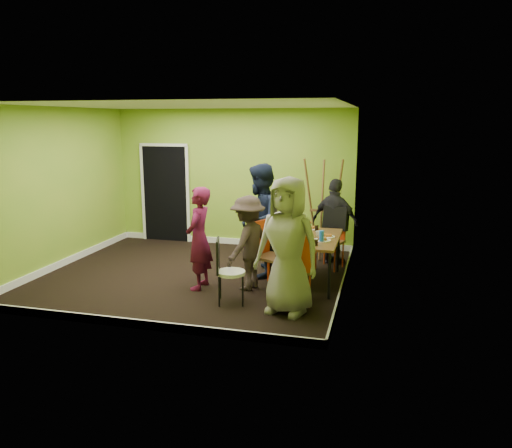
{
  "coord_description": "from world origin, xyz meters",
  "views": [
    {
      "loc": [
        3.03,
        -7.56,
        2.58
      ],
      "look_at": [
        1.08,
        0.0,
        0.94
      ],
      "focal_mm": 35.0,
      "sensor_mm": 36.0,
      "label": 1
    }
  ],
  "objects_px": {
    "chair_left_far": "(273,250)",
    "person_standing": "(199,238)",
    "chair_bentwood": "(226,268)",
    "chair_left_near": "(267,250)",
    "person_front_end": "(288,246)",
    "easel": "(323,208)",
    "person_left_near": "(248,243)",
    "chair_back_end": "(335,224)",
    "dining_table": "(310,240)",
    "orange_bottle": "(311,232)",
    "person_left_far": "(260,221)",
    "thermos": "(309,230)",
    "blue_bottle": "(322,236)",
    "chair_front_end": "(296,265)",
    "person_back_end": "(335,222)"
  },
  "relations": [
    {
      "from": "person_left_near",
      "to": "person_front_end",
      "type": "height_order",
      "value": "person_front_end"
    },
    {
      "from": "chair_left_near",
      "to": "chair_front_end",
      "type": "bearing_deg",
      "value": 63.28
    },
    {
      "from": "dining_table",
      "to": "person_back_end",
      "type": "xyz_separation_m",
      "value": [
        0.28,
        1.19,
        0.08
      ]
    },
    {
      "from": "chair_back_end",
      "to": "dining_table",
      "type": "bearing_deg",
      "value": 92.93
    },
    {
      "from": "chair_bentwood",
      "to": "easel",
      "type": "distance_m",
      "value": 3.07
    },
    {
      "from": "chair_left_far",
      "to": "person_front_end",
      "type": "height_order",
      "value": "person_front_end"
    },
    {
      "from": "dining_table",
      "to": "chair_left_far",
      "type": "distance_m",
      "value": 0.66
    },
    {
      "from": "chair_left_far",
      "to": "chair_back_end",
      "type": "distance_m",
      "value": 1.35
    },
    {
      "from": "chair_left_near",
      "to": "blue_bottle",
      "type": "xyz_separation_m",
      "value": [
        0.84,
        0.06,
        0.25
      ]
    },
    {
      "from": "easel",
      "to": "blue_bottle",
      "type": "height_order",
      "value": "easel"
    },
    {
      "from": "chair_bentwood",
      "to": "easel",
      "type": "xyz_separation_m",
      "value": [
        1.01,
        2.86,
        0.41
      ]
    },
    {
      "from": "chair_bentwood",
      "to": "chair_left_far",
      "type": "bearing_deg",
      "value": 147.08
    },
    {
      "from": "chair_bentwood",
      "to": "person_left_far",
      "type": "distance_m",
      "value": 1.43
    },
    {
      "from": "chair_left_near",
      "to": "person_left_far",
      "type": "distance_m",
      "value": 0.65
    },
    {
      "from": "dining_table",
      "to": "orange_bottle",
      "type": "relative_size",
      "value": 19.12
    },
    {
      "from": "dining_table",
      "to": "orange_bottle",
      "type": "distance_m",
      "value": 0.19
    },
    {
      "from": "easel",
      "to": "person_front_end",
      "type": "bearing_deg",
      "value": -91.96
    },
    {
      "from": "dining_table",
      "to": "chair_left_far",
      "type": "xyz_separation_m",
      "value": [
        -0.62,
        0.07,
        -0.21
      ]
    },
    {
      "from": "chair_bentwood",
      "to": "easel",
      "type": "bearing_deg",
      "value": 145.02
    },
    {
      "from": "person_front_end",
      "to": "easel",
      "type": "bearing_deg",
      "value": 102.16
    },
    {
      "from": "chair_front_end",
      "to": "person_front_end",
      "type": "height_order",
      "value": "person_front_end"
    },
    {
      "from": "chair_front_end",
      "to": "easel",
      "type": "bearing_deg",
      "value": 73.55
    },
    {
      "from": "person_left_near",
      "to": "chair_left_near",
      "type": "bearing_deg",
      "value": 147.1
    },
    {
      "from": "orange_bottle",
      "to": "person_front_end",
      "type": "distance_m",
      "value": 1.52
    },
    {
      "from": "chair_left_far",
      "to": "person_standing",
      "type": "xyz_separation_m",
      "value": [
        -1.0,
        -0.77,
        0.31
      ]
    },
    {
      "from": "dining_table",
      "to": "person_standing",
      "type": "xyz_separation_m",
      "value": [
        -1.61,
        -0.7,
        0.1
      ]
    },
    {
      "from": "person_left_near",
      "to": "dining_table",
      "type": "bearing_deg",
      "value": 139.14
    },
    {
      "from": "chair_bentwood",
      "to": "person_left_far",
      "type": "bearing_deg",
      "value": 157.94
    },
    {
      "from": "chair_left_far",
      "to": "chair_bentwood",
      "type": "distance_m",
      "value": 1.33
    },
    {
      "from": "easel",
      "to": "blue_bottle",
      "type": "relative_size",
      "value": 10.6
    },
    {
      "from": "person_standing",
      "to": "person_front_end",
      "type": "distance_m",
      "value": 1.64
    },
    {
      "from": "chair_front_end",
      "to": "person_front_end",
      "type": "distance_m",
      "value": 0.43
    },
    {
      "from": "person_front_end",
      "to": "chair_back_end",
      "type": "bearing_deg",
      "value": 94.87
    },
    {
      "from": "chair_left_near",
      "to": "person_front_end",
      "type": "distance_m",
      "value": 1.18
    },
    {
      "from": "easel",
      "to": "person_left_near",
      "type": "xyz_separation_m",
      "value": [
        -0.87,
        -2.21,
        -0.2
      ]
    },
    {
      "from": "blue_bottle",
      "to": "orange_bottle",
      "type": "height_order",
      "value": "blue_bottle"
    },
    {
      "from": "chair_back_end",
      "to": "easel",
      "type": "bearing_deg",
      "value": -47.27
    },
    {
      "from": "chair_front_end",
      "to": "person_left_far",
      "type": "height_order",
      "value": "person_left_far"
    },
    {
      "from": "easel",
      "to": "person_left_far",
      "type": "height_order",
      "value": "person_left_far"
    },
    {
      "from": "chair_bentwood",
      "to": "orange_bottle",
      "type": "bearing_deg",
      "value": 128.07
    },
    {
      "from": "person_left_far",
      "to": "chair_back_end",
      "type": "bearing_deg",
      "value": 128.99
    },
    {
      "from": "thermos",
      "to": "person_left_far",
      "type": "relative_size",
      "value": 0.12
    },
    {
      "from": "thermos",
      "to": "orange_bottle",
      "type": "height_order",
      "value": "thermos"
    },
    {
      "from": "chair_left_near",
      "to": "easel",
      "type": "bearing_deg",
      "value": -172.39
    },
    {
      "from": "thermos",
      "to": "person_back_end",
      "type": "height_order",
      "value": "person_back_end"
    },
    {
      "from": "chair_back_end",
      "to": "person_left_near",
      "type": "relative_size",
      "value": 0.73
    },
    {
      "from": "chair_back_end",
      "to": "chair_bentwood",
      "type": "height_order",
      "value": "chair_back_end"
    },
    {
      "from": "dining_table",
      "to": "person_left_near",
      "type": "bearing_deg",
      "value": -148.2
    },
    {
      "from": "orange_bottle",
      "to": "chair_left_near",
      "type": "bearing_deg",
      "value": -140.92
    },
    {
      "from": "chair_left_near",
      "to": "person_standing",
      "type": "xyz_separation_m",
      "value": [
        -0.99,
        -0.37,
        0.21
      ]
    }
  ]
}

